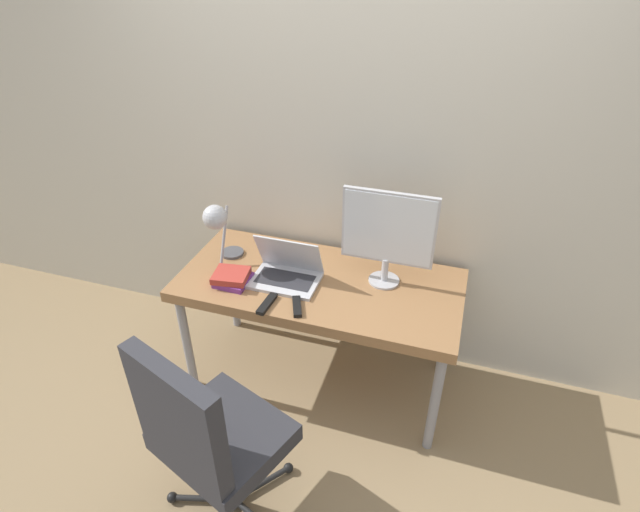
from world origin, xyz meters
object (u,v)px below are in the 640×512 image
monitor (388,233)px  office_chair (207,434)px  laptop (287,272)px  desk_lamp (217,222)px  book_stack (232,278)px

monitor → office_chair: monitor is taller
laptop → monitor: size_ratio=0.68×
laptop → desk_lamp: size_ratio=0.94×
office_chair → laptop: bearing=90.3°
laptop → book_stack: (-0.26, -0.11, -0.02)m
monitor → desk_lamp: 0.89m
office_chair → book_stack: 0.86m
desk_lamp → office_chair: size_ratio=0.36×
office_chair → book_stack: (-0.27, 0.80, 0.16)m
desk_lamp → office_chair: bearing=-67.3°
monitor → book_stack: bearing=-161.1°
laptop → office_chair: size_ratio=0.34×
office_chair → desk_lamp: bearing=112.7°
monitor → office_chair: (-0.49, -1.06, -0.43)m
desk_lamp → office_chair: (0.39, -0.94, -0.41)m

